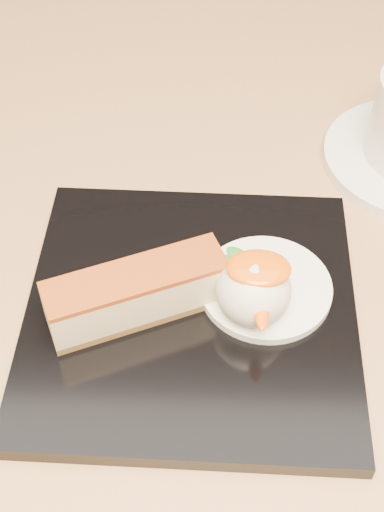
{
  "coord_description": "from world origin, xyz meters",
  "views": [
    {
      "loc": [
        0.01,
        -0.34,
        1.11
      ],
      "look_at": [
        0.01,
        -0.04,
        0.76
      ],
      "focal_mm": 50.0,
      "sensor_mm": 36.0,
      "label": 1
    }
  ],
  "objects_px": {
    "dessert_plate": "(191,311)",
    "table": "(187,369)",
    "ice_cream_scoop": "(254,291)",
    "cheesecake": "(137,293)"
  },
  "relations": [
    {
      "from": "dessert_plate",
      "to": "table",
      "type": "bearing_deg",
      "value": 95.69
    },
    {
      "from": "dessert_plate",
      "to": "cheesecake",
      "type": "bearing_deg",
      "value": -171.87
    },
    {
      "from": "table",
      "to": "cheesecake",
      "type": "distance_m",
      "value": 0.2
    },
    {
      "from": "cheesecake",
      "to": "table",
      "type": "bearing_deg",
      "value": 41.36
    },
    {
      "from": "table",
      "to": "cheesecake",
      "type": "relative_size",
      "value": 6.63
    },
    {
      "from": "dessert_plate",
      "to": "ice_cream_scoop",
      "type": "height_order",
      "value": "ice_cream_scoop"
    },
    {
      "from": "dessert_plate",
      "to": "ice_cream_scoop",
      "type": "bearing_deg",
      "value": -7.13
    },
    {
      "from": "table",
      "to": "ice_cream_scoop",
      "type": "bearing_deg",
      "value": -53.26
    },
    {
      "from": "dessert_plate",
      "to": "cheesecake",
      "type": "relative_size",
      "value": 1.82
    },
    {
      "from": "table",
      "to": "dessert_plate",
      "type": "relative_size",
      "value": 3.64
    }
  ]
}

